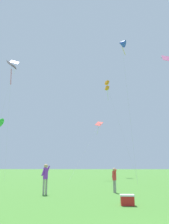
{
  "coord_description": "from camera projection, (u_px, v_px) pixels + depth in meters",
  "views": [
    {
      "loc": [
        -1.78,
        -3.4,
        1.58
      ],
      "look_at": [
        -4.08,
        29.63,
        10.2
      ],
      "focal_mm": 34.19,
      "sensor_mm": 36.0,
      "label": 1
    }
  ],
  "objects": [
    {
      "name": "person_in_red_shirt",
      "position": [
        45.0,
        176.0,
        13.05
      ],
      "size": [
        0.48,
        0.45,
        1.78
      ],
      "color": "gray",
      "rests_on": "ground_plane"
    },
    {
      "name": "kite_black_large",
      "position": [
        11.0,
        70.0,
        35.0
      ],
      "size": [
        3.31,
        5.49,
        18.78
      ],
      "color": "black",
      "rests_on": "ground_plane"
    },
    {
      "name": "person_far_back",
      "position": [
        114.0,
        178.0,
        13.91
      ],
      "size": [
        0.33,
        0.46,
        1.55
      ],
      "color": "gray",
      "rests_on": "ground_plane"
    },
    {
      "name": "picnic_cooler",
      "position": [
        127.0,
        200.0,
        9.16
      ],
      "size": [
        0.6,
        0.4,
        0.44
      ],
      "color": "red",
      "rests_on": "ground_plane"
    },
    {
      "name": "kite_red_high",
      "position": [
        98.0,
        127.0,
        30.47
      ],
      "size": [
        4.17,
        5.95,
        8.13
      ],
      "color": "red",
      "rests_on": "ground_plane"
    },
    {
      "name": "kite_orange_box",
      "position": [
        107.0,
        86.0,
        44.41
      ],
      "size": [
        4.25,
        8.44,
        19.21
      ],
      "color": "orange",
      "rests_on": "ground_plane"
    },
    {
      "name": "kite_purple_streamer",
      "position": [
        14.0,
        67.0,
        39.12
      ],
      "size": [
        3.18,
        11.12,
        21.24
      ],
      "color": "purple",
      "rests_on": "ground_plane"
    },
    {
      "name": "kite_blue_delta",
      "position": [
        122.0,
        44.0,
        28.85
      ],
      "size": [
        1.44,
        5.0,
        18.5
      ],
      "color": "blue",
      "rests_on": "ground_plane"
    }
  ]
}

